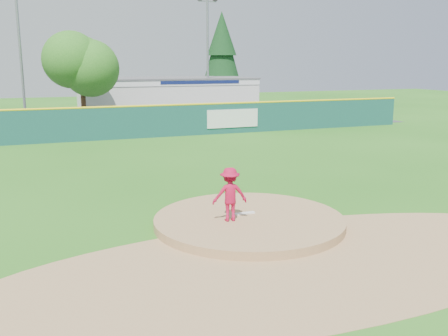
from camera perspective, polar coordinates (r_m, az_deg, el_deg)
name	(u,v)px	position (r m, az deg, el deg)	size (l,w,h in m)	color
ground	(249,225)	(14.58, 2.87, -6.53)	(120.00, 120.00, 0.00)	#286B19
pitchers_mound	(249,225)	(14.58, 2.87, -6.53)	(5.50, 5.50, 0.50)	#9E774C
pitching_rubber	(245,213)	(14.75, 2.41, -5.19)	(0.60, 0.15, 0.04)	white
infield_dirt_arc	(301,263)	(12.07, 8.80, -10.65)	(15.40, 15.40, 0.01)	#9E774C
parking_lot	(108,123)	(40.27, -13.07, 5.07)	(44.00, 16.00, 0.02)	#38383A
pitcher	(230,194)	(13.95, 0.67, -3.03)	(0.98, 0.57, 1.52)	#B10F37
van	(208,115)	(37.11, -1.87, 6.02)	(2.56, 5.55, 1.54)	white
pool_building_grp	(166,96)	(46.20, -6.65, 8.20)	(15.20, 8.20, 3.31)	silver
fence_banners	(101,124)	(30.98, -13.93, 4.89)	(20.80, 0.04, 1.20)	#530B13
outfield_fence	(130,121)	(31.33, -10.73, 5.27)	(40.00, 0.14, 2.07)	#164844
deciduous_tree	(81,64)	(37.78, -16.00, 11.40)	(5.60, 5.60, 7.36)	#382314
conifer_tree	(222,53)	(52.08, -0.25, 12.96)	(4.40, 4.40, 9.50)	#382314
light_pole_left	(20,42)	(39.63, -22.33, 13.15)	(1.75, 0.25, 11.00)	gray
light_pole_right	(208,52)	(44.13, -1.88, 13.14)	(1.75, 0.25, 10.00)	gray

